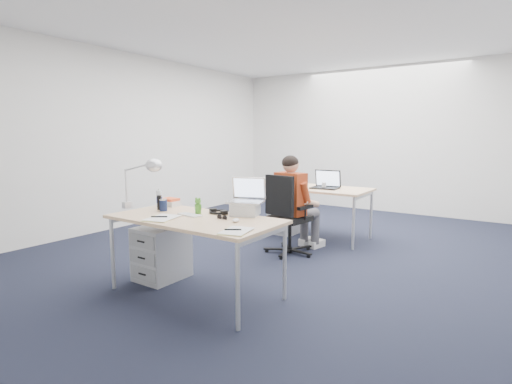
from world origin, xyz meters
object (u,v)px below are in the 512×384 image
Objects in this scene: seated_person at (297,204)px; computer_mouse at (236,220)px; desk_lamp at (137,183)px; drawer_pedestal_far at (286,215)px; dark_laptop at (325,179)px; water_bottle at (159,198)px; bear_figurine at (198,206)px; office_chair at (288,231)px; can_koozie at (163,205)px; sunglasses at (222,218)px; cordless_phone at (159,203)px; drawer_pedestal_near at (162,252)px; desk_far at (313,190)px; book_stack at (170,202)px; desk_near at (195,222)px; silver_laptop at (245,197)px; headphones at (219,211)px; far_cup at (324,185)px; wireless_keyboard at (190,215)px.

seated_person is 13.84× the size of computer_mouse.
seated_person is at bearing 49.72° from desk_lamp.
drawer_pedestal_far is 1.47× the size of dark_laptop.
water_bottle is 0.58m from bear_figurine.
office_chair reaches higher than drawer_pedestal_far.
water_bottle is 0.53× the size of dark_laptop.
can_koozie is 1.09× the size of sunglasses.
cordless_phone reaches higher than can_koozie.
cordless_phone is (-0.99, 0.04, 0.06)m from computer_mouse.
drawer_pedestal_near is at bearing 153.91° from can_koozie.
computer_mouse is 1.00m from cordless_phone.
seated_person is 1.84m from cordless_phone.
desk_far is 2.92× the size of desk_lamp.
drawer_pedestal_far is 2.46m from water_bottle.
water_bottle is at bearing -108.11° from book_stack.
can_koozie is 0.24m from water_bottle.
book_stack is 0.92m from sunglasses.
office_chair is at bearing 48.27° from desk_lamp.
desk_far is 10.92× the size of cordless_phone.
computer_mouse is at bearing -0.90° from can_koozie.
bear_figurine is 0.70m from desk_lamp.
book_stack is at bearing -104.18° from seated_person.
desk_far is 2.44m from bear_figurine.
can_koozie is (-0.48, 0.07, 0.11)m from desk_near.
silver_laptop is 1.01m from water_bottle.
water_bottle is 0.14m from book_stack.
book_stack is at bearing -173.16° from headphones.
cordless_phone is 0.82m from sunglasses.
seated_person is 1.72m from sunglasses.
desk_lamp is at bearing -113.87° from dark_laptop.
headphones is 0.57m from can_koozie.
headphones is at bearing 130.85° from computer_mouse.
far_cup reaches higher than drawer_pedestal_far.
sunglasses is 2.47m from dark_laptop.
seated_person is 8.34× the size of cordless_phone.
far_cup reaches higher than computer_mouse.
drawer_pedestal_near is (-0.64, -1.51, -0.01)m from office_chair.
seated_person is 4.95× the size of wireless_keyboard.
cordless_phone is at bearing -55.65° from drawer_pedestal_near.
office_chair is at bearing 70.74° from can_koozie.
bear_figurine is at bearing 168.05° from sunglasses.
office_chair is 2.67× the size of dark_laptop.
desk_near is 8.77× the size of book_stack.
desk_lamp is at bearing -104.47° from desk_far.
wireless_keyboard is at bearing -8.95° from desk_lamp.
office_chair is at bearing -98.95° from dark_laptop.
desk_far is 1.31× the size of seated_person.
cordless_phone is (0.12, -0.11, -0.03)m from water_bottle.
water_bottle reaches higher than bear_figurine.
computer_mouse is 0.44× the size of water_bottle.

